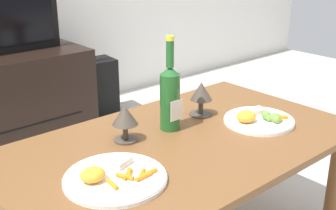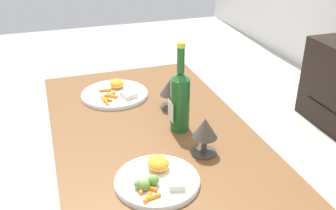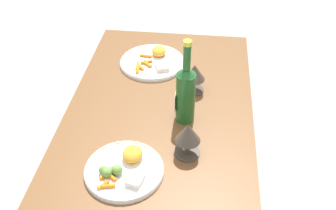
{
  "view_description": "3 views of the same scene",
  "coord_description": "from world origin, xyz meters",
  "px_view_note": "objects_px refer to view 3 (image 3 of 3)",
  "views": [
    {
      "loc": [
        -0.91,
        -0.98,
        1.11
      ],
      "look_at": [
        0.01,
        0.08,
        0.59
      ],
      "focal_mm": 47.16,
      "sensor_mm": 36.0,
      "label": 1
    },
    {
      "loc": [
        1.22,
        -0.34,
        1.22
      ],
      "look_at": [
        -0.04,
        0.08,
        0.55
      ],
      "focal_mm": 41.73,
      "sensor_mm": 36.0,
      "label": 2
    },
    {
      "loc": [
        1.13,
        0.16,
        1.45
      ],
      "look_at": [
        0.03,
        0.04,
        0.53
      ],
      "focal_mm": 41.46,
      "sensor_mm": 36.0,
      "label": 3
    }
  ],
  "objects_px": {
    "wine_bottle": "(186,92)",
    "goblet_left": "(194,74)",
    "dinner_plate_right": "(124,169)",
    "dining_table": "(160,126)",
    "dinner_plate_left": "(153,61)",
    "goblet_right": "(188,135)"
  },
  "relations": [
    {
      "from": "wine_bottle",
      "to": "dining_table",
      "type": "bearing_deg",
      "value": -109.88
    },
    {
      "from": "dining_table",
      "to": "wine_bottle",
      "type": "bearing_deg",
      "value": 70.12
    },
    {
      "from": "wine_bottle",
      "to": "dinner_plate_right",
      "type": "xyz_separation_m",
      "value": [
        0.28,
        -0.17,
        -0.11
      ]
    },
    {
      "from": "goblet_right",
      "to": "dinner_plate_right",
      "type": "relative_size",
      "value": 0.51
    },
    {
      "from": "dinner_plate_left",
      "to": "goblet_right",
      "type": "bearing_deg",
      "value": 19.89
    },
    {
      "from": "dinner_plate_left",
      "to": "dinner_plate_right",
      "type": "bearing_deg",
      "value": -0.24
    },
    {
      "from": "dinner_plate_left",
      "to": "dinner_plate_right",
      "type": "height_order",
      "value": "dinner_plate_right"
    },
    {
      "from": "goblet_left",
      "to": "goblet_right",
      "type": "xyz_separation_m",
      "value": [
        0.35,
        -0.0,
        0.0
      ]
    },
    {
      "from": "wine_bottle",
      "to": "dinner_plate_right",
      "type": "distance_m",
      "value": 0.35
    },
    {
      "from": "wine_bottle",
      "to": "goblet_left",
      "type": "bearing_deg",
      "value": 172.74
    },
    {
      "from": "dining_table",
      "to": "goblet_left",
      "type": "xyz_separation_m",
      "value": [
        -0.14,
        0.12,
        0.17
      ]
    },
    {
      "from": "dinner_plate_left",
      "to": "dinner_plate_right",
      "type": "relative_size",
      "value": 1.13
    },
    {
      "from": "wine_bottle",
      "to": "dinner_plate_right",
      "type": "relative_size",
      "value": 1.3
    },
    {
      "from": "dinner_plate_right",
      "to": "dinner_plate_left",
      "type": "bearing_deg",
      "value": 179.76
    },
    {
      "from": "dining_table",
      "to": "dinner_plate_left",
      "type": "height_order",
      "value": "dinner_plate_left"
    },
    {
      "from": "wine_bottle",
      "to": "dinner_plate_right",
      "type": "bearing_deg",
      "value": -31.78
    },
    {
      "from": "dinner_plate_left",
      "to": "goblet_left",
      "type": "bearing_deg",
      "value": 46.95
    },
    {
      "from": "dining_table",
      "to": "goblet_right",
      "type": "xyz_separation_m",
      "value": [
        0.21,
        0.12,
        0.17
      ]
    },
    {
      "from": "wine_bottle",
      "to": "goblet_right",
      "type": "bearing_deg",
      "value": 7.26
    },
    {
      "from": "goblet_left",
      "to": "dinner_plate_right",
      "type": "relative_size",
      "value": 0.49
    },
    {
      "from": "goblet_right",
      "to": "dinner_plate_left",
      "type": "relative_size",
      "value": 0.45
    },
    {
      "from": "dining_table",
      "to": "dinner_plate_right",
      "type": "height_order",
      "value": "dinner_plate_right"
    }
  ]
}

